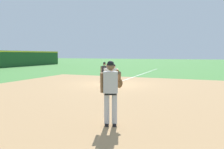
% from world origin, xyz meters
% --- Properties ---
extents(ground_plane, '(160.00, 160.00, 0.00)m').
position_xyz_m(ground_plane, '(0.00, 0.00, 0.00)').
color(ground_plane, '#47843D').
extents(infield_dirt_patch, '(18.00, 18.00, 0.01)m').
position_xyz_m(infield_dirt_patch, '(-4.10, -1.57, 0.00)').
color(infield_dirt_patch, tan).
rests_on(infield_dirt_patch, ground).
extents(foul_line_stripe, '(16.69, 0.10, 0.00)m').
position_xyz_m(foul_line_stripe, '(8.35, 0.00, 0.01)').
color(foul_line_stripe, white).
rests_on(foul_line_stripe, ground).
extents(first_base_bag, '(0.38, 0.38, 0.09)m').
position_xyz_m(first_base_bag, '(0.00, 0.00, 0.04)').
color(first_base_bag, white).
rests_on(first_base_bag, ground).
extents(baseball, '(0.07, 0.07, 0.07)m').
position_xyz_m(baseball, '(-3.80, -1.45, 0.04)').
color(baseball, white).
rests_on(baseball, ground).
extents(pitcher, '(0.81, 0.60, 1.86)m').
position_xyz_m(pitcher, '(-8.15, -3.13, 1.06)').
color(pitcher, black).
rests_on(pitcher, ground).
extents(first_baseman, '(0.85, 0.95, 1.34)m').
position_xyz_m(first_baseman, '(0.52, 0.13, 0.73)').
color(first_baseman, black).
rests_on(first_baseman, ground).
extents(baserunner, '(0.47, 0.61, 1.46)m').
position_xyz_m(baserunner, '(-1.16, -0.09, 0.79)').
color(baserunner, black).
rests_on(baserunner, ground).
extents(umpire, '(0.60, 0.67, 1.46)m').
position_xyz_m(umpire, '(1.47, 1.32, 0.79)').
color(umpire, black).
rests_on(umpire, ground).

